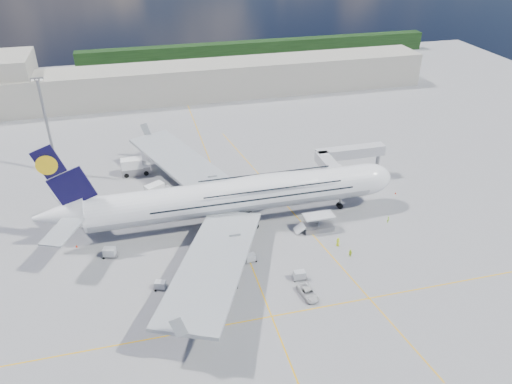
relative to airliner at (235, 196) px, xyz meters
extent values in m
plane|color=gray|center=(-0.26, -10.00, -6.87)|extent=(300.00, 300.00, 0.00)
cube|color=#EBA90C|center=(-0.26, -10.00, -6.86)|extent=(0.25, 220.00, 0.01)
cube|color=#EBA90C|center=(-0.26, -30.00, -6.86)|extent=(120.00, 0.25, 0.01)
cube|color=#EBA90C|center=(13.74, 0.00, -6.86)|extent=(14.16, 99.06, 0.01)
cylinder|color=white|center=(-0.26, 0.00, -0.07)|extent=(62.00, 7.20, 7.20)
cylinder|color=#9EA0A5|center=(-0.26, 0.00, -0.22)|extent=(60.76, 7.13, 7.13)
ellipsoid|color=white|center=(7.74, 0.00, 1.91)|extent=(36.00, 6.84, 3.76)
ellipsoid|color=white|center=(30.74, 0.00, -0.07)|extent=(11.52, 7.20, 7.20)
ellipsoid|color=black|center=(33.98, 0.00, 0.53)|extent=(3.84, 4.16, 1.44)
cone|color=white|center=(-35.76, 0.00, 0.73)|extent=(10.00, 6.84, 6.84)
cube|color=black|center=(-33.76, 0.00, 9.53)|extent=(11.02, 0.46, 14.61)
cylinder|color=yellow|center=(-35.86, 0.00, 12.03)|extent=(4.00, 0.60, 4.00)
cube|color=#999EA3|center=(-8.26, 20.00, -1.27)|extent=(25.49, 39.15, 3.35)
cube|color=#999EA3|center=(-8.26, -20.00, -1.27)|extent=(25.49, 39.15, 3.35)
cylinder|color=#B7BABF|center=(-3.26, 12.50, -3.67)|extent=(5.20, 3.50, 3.50)
cylinder|color=#B7BABF|center=(-7.76, 23.00, -3.67)|extent=(5.20, 3.50, 3.50)
cylinder|color=#B7BABF|center=(-3.26, -12.50, -3.67)|extent=(5.20, 3.50, 3.50)
cylinder|color=#B7BABF|center=(-7.76, -23.00, -3.67)|extent=(5.20, 3.50, 3.50)
cylinder|color=gray|center=(24.74, 0.00, -4.67)|extent=(0.44, 0.44, 3.80)
cylinder|color=black|center=(24.74, 0.00, -6.22)|extent=(1.30, 0.90, 1.30)
cylinder|color=gray|center=(-0.26, 0.00, -4.67)|extent=(0.56, 0.56, 3.80)
cylinder|color=black|center=(-0.26, 3.20, -6.12)|extent=(1.50, 0.90, 1.50)
cube|color=#B7B7BC|center=(24.74, 8.60, 0.23)|extent=(3.00, 10.00, 2.60)
cube|color=#B7B7BC|center=(32.74, 13.60, 0.23)|extent=(18.00, 3.00, 2.60)
cylinder|color=gray|center=(26.74, 11.60, -3.32)|extent=(0.80, 0.80, 7.10)
cylinder|color=black|center=(26.74, 11.60, -6.42)|extent=(0.90, 0.80, 0.90)
cylinder|color=gray|center=(40.74, 13.60, -3.32)|extent=(1.00, 1.00, 7.10)
cube|color=gray|center=(40.74, 13.60, -6.47)|extent=(2.00, 2.00, 0.80)
cylinder|color=#B7B7BC|center=(24.74, 4.80, 0.23)|extent=(3.60, 3.60, 2.80)
cube|color=silver|center=(16.74, -7.10, -3.37)|extent=(6.50, 3.20, 0.35)
cube|color=gray|center=(16.74, -7.10, -6.32)|extent=(6.50, 3.20, 1.10)
cube|color=gray|center=(16.74, -7.10, -4.82)|extent=(0.22, 1.99, 3.00)
cylinder|color=black|center=(14.14, -8.30, -6.52)|extent=(0.70, 0.30, 0.70)
cube|color=silver|center=(12.54, -7.10, -5.87)|extent=(2.16, 2.60, 1.60)
cylinder|color=gray|center=(-40.26, 35.00, 5.63)|extent=(0.70, 0.70, 25.00)
cube|color=gray|center=(-40.26, 35.00, 18.33)|extent=(3.00, 0.40, 0.60)
cube|color=#B2AD9E|center=(-0.26, 85.00, -0.87)|extent=(180.00, 16.00, 12.00)
cube|color=#193814|center=(39.74, 130.00, -2.87)|extent=(160.00, 6.00, 8.00)
cube|color=gray|center=(-18.01, -18.08, -6.56)|extent=(2.95, 2.26, 0.16)
cylinder|color=black|center=(-19.06, -18.61, -6.68)|extent=(0.38, 0.16, 0.38)
cylinder|color=black|center=(-16.96, -17.56, -6.68)|extent=(0.38, 0.16, 0.38)
cube|color=silver|center=(-18.01, -18.08, -5.86)|extent=(2.27, 1.92, 1.31)
cube|color=gray|center=(-10.04, -10.65, -6.55)|extent=(2.84, 1.63, 0.17)
cylinder|color=black|center=(-11.14, -11.20, -6.67)|extent=(0.40, 0.17, 0.40)
cylinder|color=black|center=(-8.94, -10.10, -6.67)|extent=(0.40, 0.17, 0.40)
cube|color=gray|center=(-13.28, -18.33, -6.56)|extent=(2.98, 2.17, 0.16)
cylinder|color=black|center=(-14.34, -18.87, -6.67)|extent=(0.39, 0.16, 0.39)
cylinder|color=black|center=(-12.21, -17.80, -6.67)|extent=(0.39, 0.16, 0.39)
cube|color=silver|center=(-13.28, -18.33, -5.84)|extent=(2.27, 1.87, 1.34)
cube|color=gray|center=(-26.98, -5.76, -6.50)|extent=(3.51, 2.49, 0.19)
cylinder|color=black|center=(-28.25, -6.40, -6.64)|extent=(0.47, 0.19, 0.47)
cylinder|color=black|center=(-25.71, -5.13, -6.64)|extent=(0.47, 0.19, 0.47)
cube|color=silver|center=(-26.98, -5.76, -5.65)|extent=(2.67, 2.16, 1.59)
cube|color=gray|center=(7.50, -21.85, -6.54)|extent=(2.88, 1.62, 0.17)
cylinder|color=black|center=(6.37, -22.41, -6.66)|extent=(0.41, 0.17, 0.41)
cylinder|color=black|center=(8.63, -21.28, -6.66)|extent=(0.41, 0.17, 0.41)
cube|color=silver|center=(7.50, -21.85, -5.79)|extent=(2.12, 1.49, 1.41)
cube|color=gray|center=(-0.14, -14.33, -6.56)|extent=(2.83, 1.86, 0.16)
cylinder|color=black|center=(-1.18, -14.85, -6.68)|extent=(0.38, 0.16, 0.38)
cylinder|color=black|center=(0.91, -13.81, -6.68)|extent=(0.38, 0.16, 0.38)
cube|color=silver|center=(-0.14, -14.33, -5.86)|extent=(2.13, 1.65, 1.31)
cube|color=white|center=(-3.50, -11.39, -6.25)|extent=(2.48, 1.17, 1.14)
cube|color=black|center=(-3.50, -11.39, -5.55)|extent=(0.89, 1.06, 0.44)
cylinder|color=black|center=(-4.39, -11.88, -6.59)|extent=(0.56, 0.22, 0.56)
cylinder|color=black|center=(-2.62, -10.91, -6.59)|extent=(0.56, 0.22, 0.56)
cube|color=gray|center=(-15.68, 15.22, -5.93)|extent=(6.38, 4.94, 1.87)
cube|color=white|center=(-16.34, 15.22, -4.16)|extent=(5.05, 4.24, 2.05)
cube|color=white|center=(-13.35, 15.22, -5.10)|extent=(2.52, 2.70, 1.49)
cube|color=black|center=(-12.70, 15.22, -4.91)|extent=(1.04, 1.69, 0.84)
cylinder|color=black|center=(-13.63, 14.15, -6.35)|extent=(1.03, 0.33, 1.03)
cylinder|color=black|center=(-17.73, 16.30, -6.35)|extent=(1.03, 0.33, 1.03)
cube|color=red|center=(-16.34, 15.22, -4.82)|extent=(5.11, 4.30, 0.47)
cube|color=gray|center=(-20.22, 28.78, -5.73)|extent=(7.41, 2.80, 2.27)
cube|color=white|center=(-21.02, 28.78, -3.57)|extent=(5.48, 2.90, 2.50)
cube|color=white|center=(-17.38, 28.78, -4.71)|extent=(2.07, 2.63, 1.82)
cube|color=black|center=(-16.58, 28.78, -4.48)|extent=(0.19, 2.27, 1.02)
cylinder|color=black|center=(-17.72, 27.48, -6.24)|extent=(1.25, 0.40, 1.25)
cylinder|color=black|center=(-22.72, 30.09, -6.24)|extent=(1.25, 0.40, 1.25)
imported|color=silver|center=(7.50, -26.70, -6.14)|extent=(3.15, 5.54, 1.46)
imported|color=#98DF17|center=(32.76, -8.42, -6.10)|extent=(0.64, 0.67, 1.54)
imported|color=#C8F019|center=(19.50, -17.95, -5.99)|extent=(1.03, 1.08, 1.76)
imported|color=#DDFF1A|center=(-9.57, -6.41, -6.09)|extent=(0.47, 0.95, 1.56)
imported|color=#DBF119|center=(18.58, -13.79, -5.90)|extent=(1.04, 1.13, 1.94)
imported|color=#B6EF19|center=(-8.05, -16.98, -6.00)|extent=(1.13, 0.66, 1.73)
cone|color=red|center=(40.52, 2.59, -6.59)|extent=(0.43, 0.43, 0.55)
cube|color=red|center=(40.52, 2.59, -6.85)|extent=(0.37, 0.37, 0.03)
cone|color=red|center=(-4.38, 14.61, -6.57)|extent=(0.46, 0.46, 0.59)
cube|color=red|center=(-4.38, 14.61, -6.85)|extent=(0.40, 0.40, 0.03)
cone|color=red|center=(-11.68, 28.69, -6.59)|extent=(0.43, 0.43, 0.55)
cube|color=red|center=(-11.68, 28.69, -6.85)|extent=(0.37, 0.37, 0.03)
cone|color=red|center=(-13.70, -17.22, -6.63)|extent=(0.38, 0.38, 0.48)
cube|color=red|center=(-13.70, -17.22, -6.86)|extent=(0.33, 0.33, 0.03)
cone|color=red|center=(-16.40, -29.87, -6.55)|extent=(0.50, 0.50, 0.63)
cube|color=red|center=(-16.40, -29.87, -6.85)|extent=(0.43, 0.43, 0.03)
cone|color=red|center=(-33.69, -0.79, -6.59)|extent=(0.44, 0.44, 0.56)
cube|color=red|center=(-33.69, -0.79, -6.85)|extent=(0.38, 0.38, 0.03)
camera|label=1|loc=(-18.61, -90.60, 54.29)|focal=35.00mm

